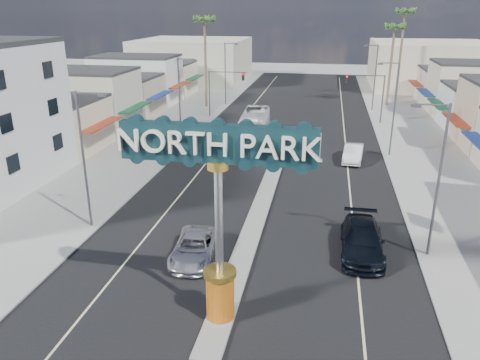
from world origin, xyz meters
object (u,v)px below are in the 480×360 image
at_px(streetlight_l_near, 85,154).
at_px(car_parked_left, 233,134).
at_px(traffic_signal_left, 223,85).
at_px(car_parked_right, 353,153).
at_px(suv_right, 362,240).
at_px(streetlight_r_near, 436,174).
at_px(city_bus, 254,128).
at_px(gateway_sign, 218,202).
at_px(traffic_signal_right, 368,89).
at_px(palm_left_far, 205,25).
at_px(palm_right_mid, 394,31).
at_px(streetlight_r_far, 374,74).
at_px(suv_left, 195,248).
at_px(streetlight_l_far, 226,71).
at_px(streetlight_r_mid, 393,105).
at_px(streetlight_l_mid, 181,97).
at_px(palm_right_far, 405,17).

xyz_separation_m(streetlight_l_near, car_parked_left, (4.93, 22.28, -4.19)).
height_order(traffic_signal_left, car_parked_right, traffic_signal_left).
bearing_deg(streetlight_l_near, traffic_signal_left, 87.90).
relative_size(suv_right, car_parked_right, 1.24).
bearing_deg(car_parked_left, streetlight_r_near, -54.49).
xyz_separation_m(traffic_signal_left, streetlight_l_near, (-1.25, -33.99, 0.79)).
distance_m(suv_right, city_bus, 24.82).
bearing_deg(gateway_sign, traffic_signal_right, 77.67).
distance_m(streetlight_l_near, streetlight_r_near, 20.87).
distance_m(gateway_sign, streetlight_r_near, 13.19).
distance_m(palm_left_far, palm_right_mid, 26.70).
height_order(streetlight_l_near, city_bus, streetlight_l_near).
distance_m(streetlight_l_near, car_parked_left, 23.20).
bearing_deg(streetlight_r_far, gateway_sign, -101.78).
distance_m(streetlight_r_far, suv_left, 46.88).
bearing_deg(streetlight_r_near, streetlight_l_far, 116.42).
relative_size(streetlight_l_far, palm_right_mid, 0.74).
relative_size(suv_right, city_bus, 0.51).
bearing_deg(traffic_signal_left, suv_right, -65.08).
relative_size(streetlight_l_far, streetlight_r_mid, 1.00).
relative_size(streetlight_r_mid, car_parked_right, 1.87).
bearing_deg(streetlight_l_mid, streetlight_l_near, -90.00).
xyz_separation_m(traffic_signal_left, suv_left, (6.47, -36.78, -3.57)).
xyz_separation_m(streetlight_r_mid, suv_left, (-13.14, -22.79, -4.36)).
height_order(streetlight_r_mid, suv_left, streetlight_r_mid).
bearing_deg(streetlight_l_mid, traffic_signal_left, 84.90).
bearing_deg(streetlight_r_mid, city_bus, 170.51).
bearing_deg(streetlight_l_far, car_parked_left, -75.96).
distance_m(gateway_sign, palm_right_mid, 55.76).
relative_size(gateway_sign, traffic_signal_right, 1.53).
height_order(traffic_signal_left, streetlight_r_mid, streetlight_r_mid).
bearing_deg(palm_right_mid, suv_right, -97.62).
bearing_deg(streetlight_r_near, palm_right_far, 84.98).
bearing_deg(streetlight_l_far, gateway_sign, -78.22).
height_order(car_parked_left, city_bus, city_bus).
bearing_deg(gateway_sign, palm_right_mid, 76.47).
xyz_separation_m(streetlight_r_near, palm_right_mid, (2.57, 46.00, 5.54)).
bearing_deg(palm_right_mid, streetlight_r_near, -93.19).
relative_size(traffic_signal_left, car_parked_right, 1.25).
bearing_deg(car_parked_left, traffic_signal_left, 107.40).
bearing_deg(gateway_sign, streetlight_r_mid, 69.58).
bearing_deg(traffic_signal_right, streetlight_r_mid, -84.90).
distance_m(gateway_sign, suv_left, 7.87).
relative_size(streetlight_l_near, streetlight_l_mid, 1.00).
bearing_deg(streetlight_l_near, car_parked_right, 45.45).
bearing_deg(traffic_signal_left, suv_left, -80.02).
xyz_separation_m(palm_left_far, car_parked_right, (20.01, -22.28, -10.71)).
height_order(gateway_sign, palm_left_far, palm_left_far).
distance_m(streetlight_l_mid, palm_right_far, 41.53).
relative_size(streetlight_r_mid, city_bus, 0.77).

